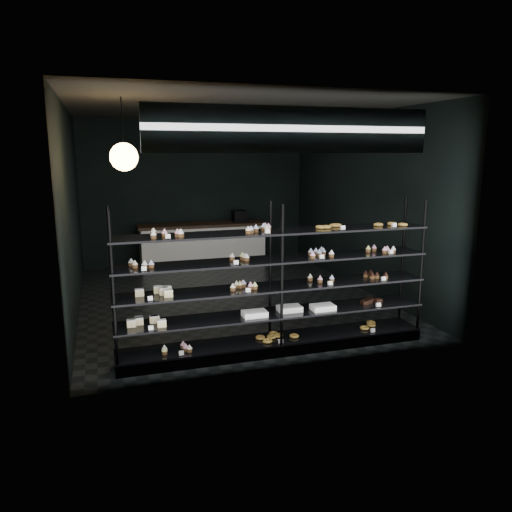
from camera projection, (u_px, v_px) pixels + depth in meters
room at (229, 207)px, 8.41m from camera, size 5.01×6.01×3.20m
display_shelf at (274, 304)px, 6.31m from camera, size 4.00×0.50×1.91m
signage at (294, 130)px, 5.44m from camera, size 3.30×0.05×0.50m
pendant_lamp at (124, 157)px, 6.30m from camera, size 0.35×0.35×0.91m
service_counter at (203, 245)px, 10.98m from camera, size 2.80×0.65×1.23m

